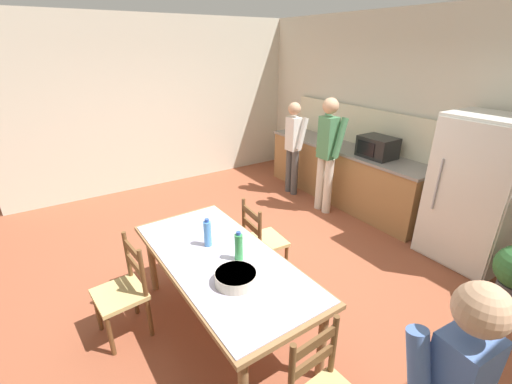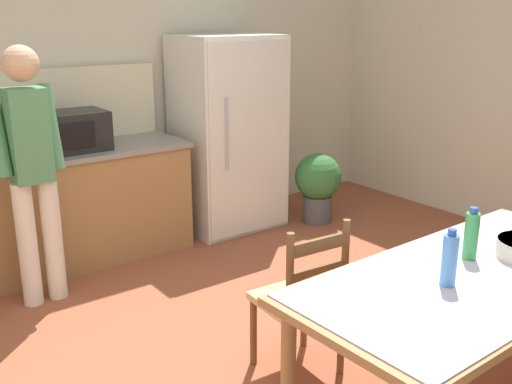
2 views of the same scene
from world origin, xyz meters
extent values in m
plane|color=brown|center=(0.00, 0.00, 0.00)|extent=(8.32, 8.32, 0.00)
cube|color=beige|center=(0.00, 2.66, 1.45)|extent=(6.52, 0.12, 2.90)
cube|color=beige|center=(-3.26, 0.00, 1.45)|extent=(0.12, 5.20, 2.90)
cube|color=#9E7042|center=(-0.84, 2.23, 0.44)|extent=(2.99, 0.62, 0.88)
cube|color=gray|center=(-0.84, 2.23, 0.90)|extent=(3.03, 0.66, 0.04)
cube|color=#B7BCC1|center=(-1.52, 2.23, 0.90)|extent=(0.52, 0.38, 0.02)
cube|color=beige|center=(-0.84, 2.54, 1.22)|extent=(2.99, 0.03, 0.60)
cube|color=silver|center=(1.21, 2.20, 0.88)|extent=(0.89, 0.68, 1.75)
cube|color=silver|center=(1.21, 1.85, 0.88)|extent=(0.85, 0.02, 1.68)
cylinder|color=#A5AAB2|center=(0.95, 1.83, 0.96)|extent=(0.02, 0.02, 0.61)
cube|color=black|center=(-0.22, 2.21, 1.07)|extent=(0.50, 0.38, 0.30)
cube|color=black|center=(-0.27, 2.01, 1.07)|extent=(0.30, 0.01, 0.19)
cylinder|color=olive|center=(-0.25, -1.16, 0.35)|extent=(0.07, 0.07, 0.71)
cylinder|color=olive|center=(-0.27, -0.46, 0.35)|extent=(0.07, 0.07, 0.71)
cylinder|color=olive|center=(1.51, -0.41, 0.35)|extent=(0.07, 0.07, 0.71)
cube|color=olive|center=(0.63, -0.78, 0.73)|extent=(2.00, 0.96, 0.04)
cube|color=#B7B2CC|center=(0.63, -0.78, 0.75)|extent=(1.92, 0.92, 0.01)
cylinder|color=#4C8ED6|center=(0.39, -0.79, 0.88)|extent=(0.07, 0.07, 0.24)
cylinder|color=#2D51B2|center=(0.39, -0.79, 1.01)|extent=(0.04, 0.04, 0.03)
cylinder|color=green|center=(0.73, -0.67, 0.88)|extent=(0.07, 0.07, 0.24)
cylinder|color=#2D51B2|center=(0.73, -0.67, 1.01)|extent=(0.04, 0.04, 0.03)
cylinder|color=beige|center=(0.98, -0.84, 0.80)|extent=(0.32, 0.32, 0.09)
cylinder|color=beige|center=(0.98, -0.84, 0.84)|extent=(0.31, 0.31, 0.02)
cylinder|color=brown|center=(0.05, -1.77, 0.21)|extent=(0.04, 0.04, 0.41)
cylinder|color=brown|center=(0.40, -1.73, 0.21)|extent=(0.04, 0.04, 0.41)
cylinder|color=brown|center=(0.01, -1.43, 0.21)|extent=(0.04, 0.04, 0.41)
cylinder|color=brown|center=(0.37, -1.39, 0.21)|extent=(0.04, 0.04, 0.41)
cube|color=tan|center=(0.21, -1.58, 0.43)|extent=(0.46, 0.44, 0.04)
cylinder|color=brown|center=(0.01, -1.43, 0.68)|extent=(0.04, 0.04, 0.46)
cylinder|color=brown|center=(0.37, -1.39, 0.68)|extent=(0.04, 0.04, 0.46)
cube|color=brown|center=(0.19, -1.41, 0.81)|extent=(0.36, 0.06, 0.07)
cube|color=brown|center=(0.19, -1.41, 0.66)|extent=(0.36, 0.06, 0.07)
cylinder|color=brown|center=(1.79, -0.94, 0.68)|extent=(0.04, 0.04, 0.46)
cylinder|color=brown|center=(1.77, -0.58, 0.68)|extent=(0.04, 0.04, 0.46)
cube|color=brown|center=(1.78, -0.76, 0.81)|extent=(0.05, 0.36, 0.07)
cube|color=brown|center=(1.78, -0.76, 0.66)|extent=(0.05, 0.36, 0.07)
cylinder|color=brown|center=(0.36, 0.14, 0.21)|extent=(0.04, 0.04, 0.41)
cylinder|color=brown|center=(0.00, 0.17, 0.21)|extent=(0.04, 0.04, 0.41)
cylinder|color=brown|center=(0.33, -0.20, 0.21)|extent=(0.04, 0.04, 0.41)
cylinder|color=brown|center=(-0.02, -0.17, 0.21)|extent=(0.04, 0.04, 0.41)
cube|color=tan|center=(0.17, -0.01, 0.43)|extent=(0.45, 0.43, 0.04)
cylinder|color=brown|center=(0.33, -0.20, 0.68)|extent=(0.04, 0.04, 0.46)
cylinder|color=brown|center=(-0.02, -0.17, 0.68)|extent=(0.04, 0.04, 0.46)
cube|color=brown|center=(0.16, -0.18, 0.81)|extent=(0.36, 0.05, 0.07)
cube|color=brown|center=(0.16, -0.18, 0.66)|extent=(0.36, 0.05, 0.07)
cylinder|color=#4C4C4C|center=(-1.59, 1.70, 0.39)|extent=(0.12, 0.12, 0.78)
cylinder|color=#4C4C4C|center=(-1.44, 1.70, 0.39)|extent=(0.12, 0.12, 0.78)
cube|color=white|center=(-1.52, 1.70, 1.06)|extent=(0.22, 0.18, 0.55)
sphere|color=tan|center=(-1.52, 1.70, 1.47)|extent=(0.21, 0.21, 0.21)
cylinder|color=white|center=(-1.67, 1.76, 1.08)|extent=(0.09, 0.21, 0.53)
cylinder|color=white|center=(-1.36, 1.76, 1.08)|extent=(0.09, 0.21, 0.53)
cylinder|color=silver|center=(-0.78, 1.68, 0.43)|extent=(0.13, 0.13, 0.87)
cylinder|color=silver|center=(-0.61, 1.68, 0.43)|extent=(0.13, 0.13, 0.87)
cube|color=#478456|center=(-0.69, 1.68, 1.17)|extent=(0.24, 0.20, 0.61)
sphere|color=tan|center=(-0.69, 1.68, 1.63)|extent=(0.23, 0.23, 0.23)
cylinder|color=#478456|center=(-0.87, 1.75, 1.20)|extent=(0.10, 0.23, 0.58)
cylinder|color=#478456|center=(-0.52, 1.75, 1.20)|extent=(0.10, 0.23, 0.58)
sphere|color=tan|center=(2.47, -0.61, 1.52)|extent=(0.21, 0.21, 0.21)
cylinder|color=#5175BC|center=(2.42, -0.45, 1.11)|extent=(0.22, 0.11, 0.54)
cylinder|color=#4C4C51|center=(1.94, 1.76, 0.13)|extent=(0.28, 0.28, 0.26)
camera|label=1|loc=(2.85, -1.87, 2.43)|focal=24.00mm
camera|label=2|loc=(-1.79, -2.26, 1.95)|focal=42.00mm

